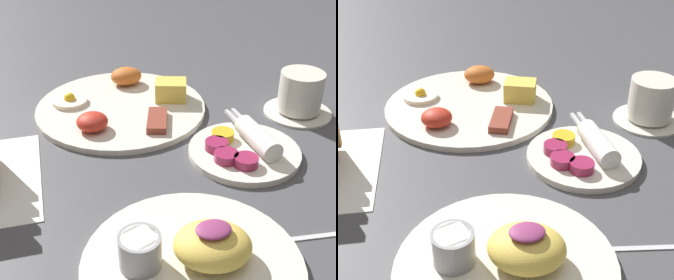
{
  "view_description": "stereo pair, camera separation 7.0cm",
  "coord_description": "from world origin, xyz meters",
  "views": [
    {
      "loc": [
        -0.08,
        -0.53,
        0.4
      ],
      "look_at": [
        0.08,
        0.05,
        0.03
      ],
      "focal_mm": 50.0,
      "sensor_mm": 36.0,
      "label": 1
    },
    {
      "loc": [
        -0.01,
        -0.55,
        0.4
      ],
      "look_at": [
        0.08,
        0.05,
        0.03
      ],
      "focal_mm": 50.0,
      "sensor_mm": 36.0,
      "label": 2
    }
  ],
  "objects": [
    {
      "name": "ground_plane",
      "position": [
        0.0,
        0.0,
        0.0
      ],
      "size": [
        3.0,
        3.0,
        0.0
      ],
      "primitive_type": "plane",
      "color": "#47474C"
    },
    {
      "name": "plate_breakfast",
      "position": [
        0.04,
        0.22,
        0.01
      ],
      "size": [
        0.3,
        0.3,
        0.05
      ],
      "color": "silver",
      "rests_on": "ground_plane"
    },
    {
      "name": "plate_condiments",
      "position": [
        0.19,
        0.02,
        0.01
      ],
      "size": [
        0.17,
        0.19,
        0.04
      ],
      "color": "silver",
      "rests_on": "ground_plane"
    },
    {
      "name": "plate_foreground",
      "position": [
        0.04,
        -0.18,
        0.01
      ],
      "size": [
        0.25,
        0.25,
        0.06
      ],
      "color": "silver",
      "rests_on": "ground_plane"
    },
    {
      "name": "coffee_cup",
      "position": [
        0.34,
        0.12,
        0.04
      ],
      "size": [
        0.12,
        0.12,
        0.08
      ],
      "color": "silver",
      "rests_on": "ground_plane"
    },
    {
      "name": "teaspoon",
      "position": [
        0.18,
        -0.17,
        0.0
      ],
      "size": [
        0.13,
        0.02,
        0.01
      ],
      "color": "silver",
      "rests_on": "ground_plane"
    }
  ]
}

